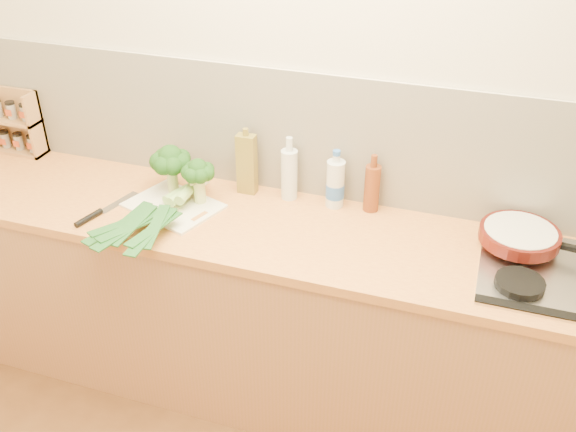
{
  "coord_description": "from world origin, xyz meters",
  "views": [
    {
      "loc": [
        0.66,
        -0.82,
        2.29
      ],
      "look_at": [
        0.02,
        1.1,
        1.02
      ],
      "focal_mm": 40.0,
      "sensor_mm": 36.0,
      "label": 1
    }
  ],
  "objects_px": {
    "gas_hob": "(564,275)",
    "chopping_board": "(174,206)",
    "chefs_knife": "(96,214)",
    "skillet": "(520,235)",
    "spice_rack": "(17,125)"
  },
  "relations": [
    {
      "from": "skillet",
      "to": "spice_rack",
      "type": "relative_size",
      "value": 1.37
    },
    {
      "from": "chefs_knife",
      "to": "skillet",
      "type": "bearing_deg",
      "value": 25.23
    },
    {
      "from": "gas_hob",
      "to": "chefs_knife",
      "type": "distance_m",
      "value": 1.8
    },
    {
      "from": "chefs_knife",
      "to": "skillet",
      "type": "height_order",
      "value": "skillet"
    },
    {
      "from": "gas_hob",
      "to": "chopping_board",
      "type": "xyz_separation_m",
      "value": [
        -1.53,
        0.0,
        -0.01
      ]
    },
    {
      "from": "chopping_board",
      "to": "chefs_knife",
      "type": "relative_size",
      "value": 1.12
    },
    {
      "from": "chopping_board",
      "to": "chefs_knife",
      "type": "height_order",
      "value": "chefs_knife"
    },
    {
      "from": "skillet",
      "to": "chopping_board",
      "type": "bearing_deg",
      "value": -166.65
    },
    {
      "from": "gas_hob",
      "to": "chopping_board",
      "type": "bearing_deg",
      "value": 179.86
    },
    {
      "from": "gas_hob",
      "to": "skillet",
      "type": "xyz_separation_m",
      "value": [
        -0.16,
        0.13,
        0.05
      ]
    },
    {
      "from": "chefs_knife",
      "to": "skillet",
      "type": "distance_m",
      "value": 1.66
    },
    {
      "from": "chefs_knife",
      "to": "spice_rack",
      "type": "xyz_separation_m",
      "value": [
        -0.67,
        0.41,
        0.13
      ]
    },
    {
      "from": "chefs_knife",
      "to": "spice_rack",
      "type": "relative_size",
      "value": 1.05
    },
    {
      "from": "gas_hob",
      "to": "chefs_knife",
      "type": "xyz_separation_m",
      "value": [
        -1.8,
        -0.16,
        -0.0
      ]
    },
    {
      "from": "chopping_board",
      "to": "spice_rack",
      "type": "height_order",
      "value": "spice_rack"
    }
  ]
}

